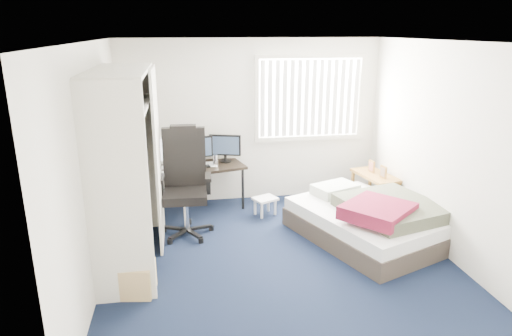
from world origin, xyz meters
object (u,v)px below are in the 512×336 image
object	(u,v)px
nightstand	(375,178)
desk	(196,163)
office_chair	(186,193)
bed	(371,220)

from	to	relation	value
nightstand	desk	bearing A→B (deg)	170.46
office_chair	nightstand	xyz separation A→B (m)	(2.81, 0.36, -0.07)
office_chair	nightstand	world-z (taller)	office_chair
desk	bed	distance (m)	2.62
office_chair	nightstand	size ratio (longest dim) A/B	1.66
office_chair	bed	xyz separation A→B (m)	(2.34, -0.62, -0.28)
bed	desk	bearing A→B (deg)	146.79
nightstand	bed	bearing A→B (deg)	-115.98
bed	nightstand	bearing A→B (deg)	64.02
desk	office_chair	size ratio (longest dim) A/B	1.04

